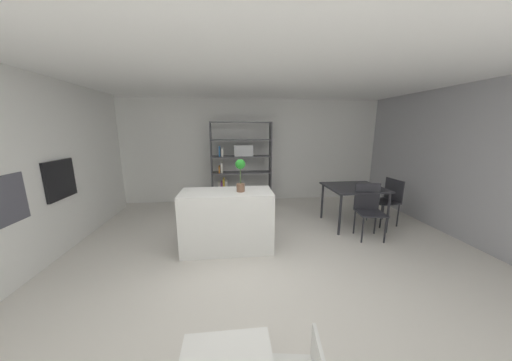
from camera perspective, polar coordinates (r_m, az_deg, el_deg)
ground_plane at (r=3.52m, az=0.03°, el=-19.66°), size 9.89×9.89×0.00m
ceiling_slab at (r=3.08m, az=0.04°, el=26.46°), size 7.19×6.45×0.06m
back_partition at (r=6.20m, az=-3.21°, el=7.01°), size 7.19×0.06×2.59m
right_partition_gray at (r=4.92m, az=46.07°, el=1.88°), size 0.06×6.45×2.59m
built_in_oven at (r=4.60m, az=-39.40°, el=0.22°), size 0.06×0.62×0.58m
kitchen_island at (r=3.78m, az=-6.91°, el=-9.45°), size 1.38×0.62×0.93m
potted_plant_on_island at (r=3.54m, az=-3.74°, el=1.86°), size 0.15×0.15×0.49m
open_bookshelf at (r=5.82m, az=-3.96°, el=4.42°), size 1.45×0.35×2.02m
dining_table at (r=4.96m, az=22.34°, el=-2.25°), size 1.03×0.95×0.77m
dining_chair_near at (r=4.59m, az=25.27°, el=-5.49°), size 0.48×0.47×0.93m
dining_chair_window_side at (r=5.39m, az=29.00°, el=-3.47°), size 0.47×0.49×0.90m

